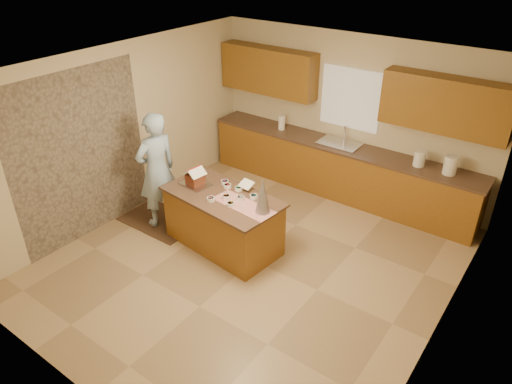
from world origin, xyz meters
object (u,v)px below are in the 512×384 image
(gingerbread_house, at_px, (195,177))
(tinsel_tree, at_px, (263,195))
(island_base, at_px, (223,221))
(boy, at_px, (157,170))

(gingerbread_house, bearing_deg, tinsel_tree, -1.82)
(tinsel_tree, height_order, gingerbread_house, tinsel_tree)
(island_base, bearing_deg, gingerbread_house, -174.81)
(island_base, xyz_separation_m, gingerbread_house, (-0.51, 0.01, 0.56))
(island_base, xyz_separation_m, tinsel_tree, (0.72, -0.03, 0.69))
(tinsel_tree, xyz_separation_m, gingerbread_house, (-1.23, 0.04, -0.13))
(tinsel_tree, relative_size, gingerbread_house, 1.79)
(tinsel_tree, bearing_deg, boy, -177.88)
(boy, bearing_deg, island_base, 106.53)
(boy, xyz_separation_m, gingerbread_house, (0.68, 0.11, 0.04))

